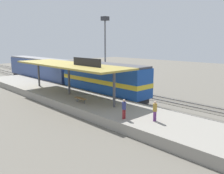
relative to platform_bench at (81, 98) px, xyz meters
name	(u,v)px	position (x,y,z in m)	size (l,w,h in m)	color
ground_plane	(108,93)	(8.00, 4.26, -1.34)	(120.00, 120.00, 0.00)	#666056
track_near	(98,95)	(6.00, 4.26, -1.31)	(3.20, 110.00, 0.16)	#565249
track_far	(121,91)	(10.60, 4.26, -1.31)	(3.20, 110.00, 0.16)	#565249
platform	(70,98)	(1.40, 4.26, -0.89)	(6.00, 44.00, 0.90)	gray
station_canopy	(69,65)	(1.40, 4.17, 3.19)	(5.20, 18.00, 4.70)	#47474C
platform_bench	(81,98)	(0.00, 0.00, 0.00)	(0.44, 1.70, 0.50)	#333338
locomotive	(103,79)	(6.00, 3.12, 1.07)	(2.93, 14.43, 4.44)	#28282D
passenger_carriage_single	(40,69)	(6.00, 21.12, 0.97)	(2.90, 20.00, 4.24)	#28282D
light_mast	(105,36)	(13.80, 11.25, 7.05)	(1.10, 1.10, 11.70)	slate
person_waiting	(155,110)	(0.81, -9.14, 0.51)	(0.34, 0.34, 1.71)	#663375
person_walking	(124,108)	(-0.61, -6.99, 0.51)	(0.34, 0.34, 1.71)	maroon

